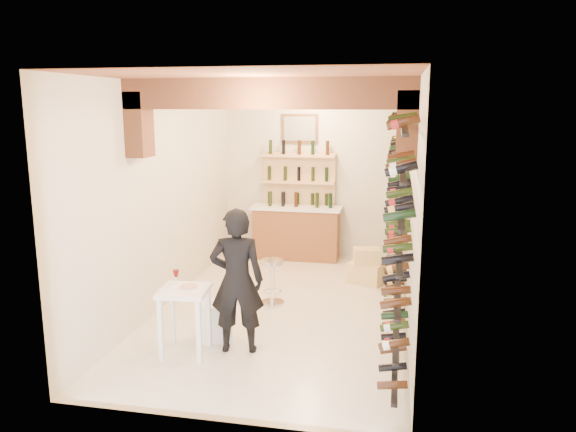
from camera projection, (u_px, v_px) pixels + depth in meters
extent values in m
plane|color=beige|center=(284.00, 308.00, 8.02)|extent=(6.00, 6.00, 0.00)
cube|color=beige|center=(315.00, 173.00, 10.59)|extent=(3.50, 0.02, 3.20)
cube|color=beige|center=(215.00, 256.00, 4.82)|extent=(3.50, 0.02, 3.20)
cube|color=beige|center=(166.00, 195.00, 8.03)|extent=(0.02, 6.00, 3.20)
cube|color=beige|center=(412.00, 203.00, 7.37)|extent=(0.02, 6.00, 3.20)
cube|color=brown|center=(284.00, 81.00, 7.39)|extent=(3.50, 6.00, 0.02)
cube|color=brown|center=(267.00, 94.00, 6.46)|extent=(3.50, 0.35, 0.36)
cube|color=brown|center=(139.00, 125.00, 6.84)|extent=(0.24, 0.35, 0.80)
cube|color=brown|center=(407.00, 127.00, 6.22)|extent=(0.24, 0.35, 0.80)
cube|color=black|center=(396.00, 299.00, 7.67)|extent=(0.06, 5.70, 0.03)
cube|color=black|center=(397.00, 271.00, 7.59)|extent=(0.06, 5.70, 0.03)
cube|color=black|center=(398.00, 243.00, 7.51)|extent=(0.06, 5.70, 0.03)
cube|color=black|center=(399.00, 214.00, 7.43)|extent=(0.06, 5.70, 0.03)
cube|color=black|center=(401.00, 185.00, 7.35)|extent=(0.06, 5.70, 0.03)
cube|color=black|center=(402.00, 154.00, 7.27)|extent=(0.06, 5.70, 0.03)
cube|color=black|center=(403.00, 124.00, 7.19)|extent=(0.06, 5.70, 0.03)
cube|color=brown|center=(296.00, 234.00, 10.53)|extent=(1.60, 0.55, 0.96)
cube|color=white|center=(297.00, 208.00, 10.43)|extent=(1.70, 0.62, 0.05)
cube|color=#D8B079|center=(299.00, 204.00, 10.69)|extent=(1.40, 0.10, 2.00)
cube|color=#D8B079|center=(298.00, 233.00, 10.70)|extent=(1.40, 0.28, 0.04)
cube|color=#D8B079|center=(298.00, 208.00, 10.60)|extent=(1.40, 0.28, 0.04)
cube|color=#D8B079|center=(298.00, 182.00, 10.50)|extent=(1.40, 0.28, 0.04)
cube|color=#D8B079|center=(298.00, 156.00, 10.40)|extent=(1.40, 0.28, 0.04)
cube|color=brown|center=(300.00, 129.00, 10.45)|extent=(0.70, 0.04, 0.55)
cube|color=#99998C|center=(300.00, 129.00, 10.42)|extent=(0.60, 0.01, 0.45)
cube|color=white|center=(184.00, 291.00, 6.40)|extent=(0.60, 0.60, 0.05)
cube|color=white|center=(161.00, 330.00, 6.29)|extent=(0.05, 0.05, 0.75)
cube|color=white|center=(199.00, 332.00, 6.24)|extent=(0.05, 0.05, 0.75)
cube|color=white|center=(173.00, 315.00, 6.72)|extent=(0.05, 0.05, 0.75)
cube|color=white|center=(208.00, 317.00, 6.68)|extent=(0.05, 0.05, 0.75)
cylinder|color=white|center=(189.00, 288.00, 6.40)|extent=(0.25, 0.25, 0.02)
cylinder|color=#BF7266|center=(189.00, 286.00, 6.40)|extent=(0.19, 0.19, 0.02)
cube|color=white|center=(164.00, 291.00, 6.31)|extent=(0.17, 0.17, 0.02)
cylinder|color=white|center=(176.00, 283.00, 6.58)|extent=(0.07, 0.07, 0.00)
cylinder|color=white|center=(176.00, 279.00, 6.57)|extent=(0.01, 0.01, 0.10)
cone|color=#4F0609|center=(176.00, 273.00, 6.55)|extent=(0.08, 0.08, 0.08)
cube|color=white|center=(216.00, 321.00, 6.92)|extent=(0.49, 0.49, 0.47)
imported|color=black|center=(237.00, 281.00, 6.46)|extent=(0.70, 0.53, 1.74)
cylinder|color=silver|center=(273.00, 302.00, 8.19)|extent=(0.35, 0.35, 0.03)
cylinder|color=silver|center=(272.00, 283.00, 8.13)|extent=(0.07, 0.07, 0.61)
cylinder|color=silver|center=(272.00, 262.00, 8.06)|extent=(0.33, 0.33, 0.06)
torus|color=silver|center=(272.00, 291.00, 8.15)|extent=(0.26, 0.26, 0.02)
cube|color=#DBBF78|center=(366.00, 273.00, 9.11)|extent=(0.66, 0.57, 0.33)
cube|color=#DBBF78|center=(367.00, 256.00, 9.05)|extent=(0.47, 0.36, 0.25)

